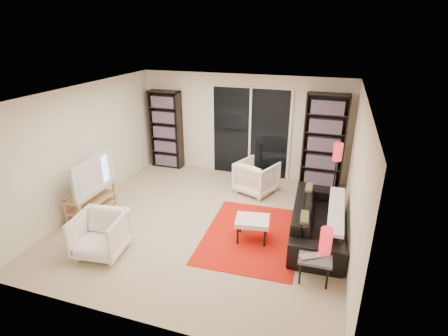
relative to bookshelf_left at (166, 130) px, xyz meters
The scene contains 20 objects.
floor 3.19m from the bookshelf_left, 50.10° to the right, with size 5.00×5.00×0.00m, color tan.
wall_back 1.97m from the bookshelf_left, ahead, with size 5.00×0.02×2.40m, color #EEE5CB.
wall_front 5.22m from the bookshelf_left, 68.02° to the right, with size 5.00×0.02×2.40m, color #EEE5CB.
wall_left 2.41m from the bookshelf_left, 103.27° to the right, with size 0.02×5.00×2.40m, color #EEE5CB.
wall_right 5.03m from the bookshelf_left, 27.66° to the right, with size 0.02×5.00×2.40m, color #EEE5CB.
ceiling 3.36m from the bookshelf_left, 50.10° to the right, with size 5.00×5.00×0.02m, color white.
sliding_door 2.16m from the bookshelf_left, ahead, with size 1.92×0.08×2.16m.
bookshelf_left is the anchor object (origin of this frame).
bookshelf_right 3.85m from the bookshelf_left, ahead, with size 0.90×0.30×2.10m.
tv_stand 2.84m from the bookshelf_left, 95.34° to the right, with size 0.36×1.13×0.50m.
tv 2.75m from the bookshelf_left, 94.93° to the right, with size 1.17×0.15×0.67m, color black.
rug 3.95m from the bookshelf_left, 41.28° to the right, with size 1.61×2.18×0.01m, color red.
sofa 4.56m from the bookshelf_left, 28.78° to the right, with size 2.18×0.85×0.64m, color black.
armchair_back 2.74m from the bookshelf_left, 17.59° to the right, with size 0.76×0.78×0.71m, color white.
armchair_front 3.88m from the bookshelf_left, 79.44° to the right, with size 0.74×0.76×0.69m, color white.
ottoman 3.97m from the bookshelf_left, 42.26° to the right, with size 0.63×0.54×0.40m.
side_table 5.23m from the bookshelf_left, 39.90° to the right, with size 0.48×0.48×0.40m.
laptop 5.26m from the bookshelf_left, 41.08° to the right, with size 0.30×0.19×0.02m, color silver.
table_lamp 5.23m from the bookshelf_left, 38.16° to the right, with size 0.17×0.17×0.39m, color red.
floor_lamp 4.24m from the bookshelf_left, 11.61° to the right, with size 0.20×0.20×1.31m.
Camera 1 is at (2.07, -5.30, 3.42)m, focal length 28.00 mm.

